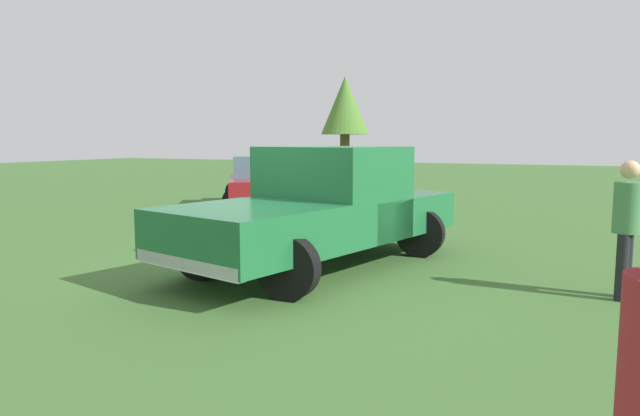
{
  "coord_description": "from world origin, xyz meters",
  "views": [
    {
      "loc": [
        4.12,
        -7.16,
        1.91
      ],
      "look_at": [
        0.67,
        0.48,
        0.9
      ],
      "focal_mm": 31.65,
      "sensor_mm": 36.0,
      "label": 1
    }
  ],
  "objects_px": {
    "sedan_far": "(261,184)",
    "tree_back_left": "(345,107)",
    "person_visitor": "(627,222)",
    "pickup_truck": "(325,205)"
  },
  "relations": [
    {
      "from": "sedan_far",
      "to": "person_visitor",
      "type": "height_order",
      "value": "person_visitor"
    },
    {
      "from": "sedan_far",
      "to": "tree_back_left",
      "type": "height_order",
      "value": "tree_back_left"
    },
    {
      "from": "person_visitor",
      "to": "pickup_truck",
      "type": "bearing_deg",
      "value": 12.52
    },
    {
      "from": "pickup_truck",
      "to": "sedan_far",
      "type": "distance_m",
      "value": 7.87
    },
    {
      "from": "sedan_far",
      "to": "person_visitor",
      "type": "distance_m",
      "value": 10.91
    },
    {
      "from": "person_visitor",
      "to": "tree_back_left",
      "type": "xyz_separation_m",
      "value": [
        -10.97,
        18.37,
        2.59
      ]
    },
    {
      "from": "pickup_truck",
      "to": "tree_back_left",
      "type": "height_order",
      "value": "tree_back_left"
    },
    {
      "from": "sedan_far",
      "to": "tree_back_left",
      "type": "distance_m",
      "value": 12.44
    },
    {
      "from": "tree_back_left",
      "to": "person_visitor",
      "type": "bearing_deg",
      "value": -59.15
    },
    {
      "from": "sedan_far",
      "to": "person_visitor",
      "type": "bearing_deg",
      "value": 21.56
    }
  ]
}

